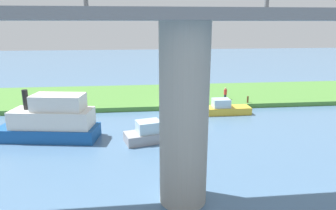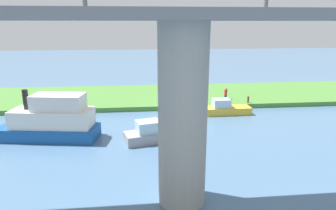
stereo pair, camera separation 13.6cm
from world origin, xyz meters
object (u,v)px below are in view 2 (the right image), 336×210
(bridge_pylon, at_px, (183,117))
(motorboat_white, at_px, (51,121))
(riverboat_paddlewheel, at_px, (226,109))
(mooring_post, at_px, (248,100))
(person_on_bank, at_px, (226,93))
(motorboat_red, at_px, (155,133))

(bridge_pylon, xyz_separation_m, motorboat_white, (9.26, -9.94, -3.13))
(riverboat_paddlewheel, bearing_deg, mooring_post, -144.48)
(motorboat_white, bearing_deg, person_on_bank, -151.12)
(mooring_post, distance_m, riverboat_paddlewheel, 4.05)
(person_on_bank, height_order, motorboat_red, person_on_bank)
(motorboat_white, distance_m, motorboat_red, 8.49)
(motorboat_white, bearing_deg, bridge_pylon, 132.95)
(mooring_post, relative_size, motorboat_red, 0.14)
(person_on_bank, height_order, riverboat_paddlewheel, person_on_bank)
(riverboat_paddlewheel, bearing_deg, motorboat_white, 18.28)
(person_on_bank, relative_size, motorboat_red, 0.26)
(mooring_post, height_order, riverboat_paddlewheel, riverboat_paddlewheel)
(bridge_pylon, bearing_deg, motorboat_red, -83.94)
(person_on_bank, height_order, mooring_post, person_on_bank)
(motorboat_red, bearing_deg, person_on_bank, -129.74)
(mooring_post, bearing_deg, motorboat_white, 21.56)
(riverboat_paddlewheel, relative_size, motorboat_red, 0.89)
(mooring_post, xyz_separation_m, riverboat_paddlewheel, (3.29, 2.35, -0.29))
(bridge_pylon, relative_size, motorboat_white, 1.12)
(person_on_bank, bearing_deg, motorboat_white, 28.88)
(riverboat_paddlewheel, xyz_separation_m, motorboat_red, (7.83, 6.65, 0.03))
(person_on_bank, bearing_deg, mooring_post, 136.86)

